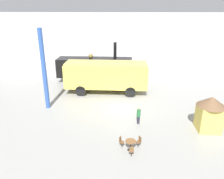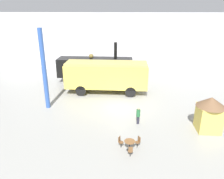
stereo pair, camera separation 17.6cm
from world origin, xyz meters
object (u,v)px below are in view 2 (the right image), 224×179
(steam_locomotive, at_px, (95,67))
(passenger_coach_vintage, at_px, (106,75))
(ticket_kiosk, at_px, (210,112))
(cafe_table_near, at_px, (130,143))
(visitor_person, at_px, (138,115))
(cafe_chair_0, at_px, (120,141))

(steam_locomotive, distance_m, passenger_coach_vintage, 4.76)
(passenger_coach_vintage, bearing_deg, ticket_kiosk, -41.10)
(ticket_kiosk, bearing_deg, cafe_table_near, -153.57)
(steam_locomotive, relative_size, visitor_person, 6.44)
(cafe_chair_0, height_order, visitor_person, visitor_person)
(steam_locomotive, distance_m, ticket_kiosk, 16.74)
(steam_locomotive, relative_size, cafe_chair_0, 11.70)
(passenger_coach_vintage, relative_size, ticket_kiosk, 3.21)
(passenger_coach_vintage, xyz_separation_m, ticket_kiosk, (9.27, -8.09, -0.59))
(passenger_coach_vintage, relative_size, visitor_person, 6.09)
(cafe_chair_0, distance_m, ticket_kiosk, 7.88)
(steam_locomotive, height_order, cafe_chair_0, steam_locomotive)
(cafe_table_near, xyz_separation_m, ticket_kiosk, (6.54, 3.25, 1.09))
(cafe_table_near, bearing_deg, steam_locomotive, 106.62)
(cafe_table_near, height_order, cafe_chair_0, cafe_chair_0)
(steam_locomotive, relative_size, cafe_table_near, 13.03)
(visitor_person, xyz_separation_m, ticket_kiosk, (5.77, -0.70, 0.82))
(cafe_table_near, xyz_separation_m, cafe_chair_0, (-0.69, 0.33, -0.08))
(passenger_coach_vintage, bearing_deg, cafe_table_near, -76.46)
(steam_locomotive, relative_size, passenger_coach_vintage, 1.06)
(passenger_coach_vintage, xyz_separation_m, visitor_person, (3.50, -7.39, -1.41))
(visitor_person, bearing_deg, steam_locomotive, 114.92)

